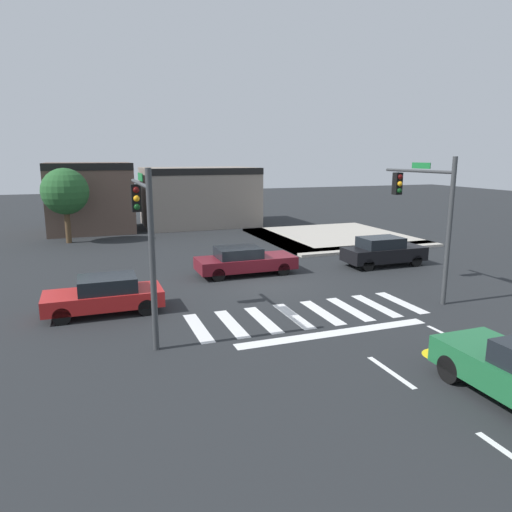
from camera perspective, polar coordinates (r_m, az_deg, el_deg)
ground_plane at (r=21.30m, az=0.92°, el=-3.35°), size 120.00×120.00×0.00m
crosswalk_near at (r=17.36m, az=6.28°, el=-7.01°), size 8.62×2.86×0.01m
lane_markings at (r=12.82m, az=25.59°, el=-15.31°), size 6.80×18.75×0.01m
bike_detector_marking at (r=14.88m, az=21.42°, el=-11.12°), size 1.02×1.02×0.01m
curb_corner_northeast at (r=33.17m, az=8.83°, el=2.20°), size 10.00×10.60×0.15m
storefront_row at (r=38.76m, az=-11.72°, el=7.06°), size 16.09×6.51×5.17m
traffic_signal_southwest at (r=15.22m, az=-13.45°, el=4.00°), size 0.32×4.47×5.33m
traffic_signal_southeast at (r=20.16m, az=19.75°, el=6.02°), size 0.32×4.19×5.63m
car_red at (r=18.04m, az=-17.86°, el=-4.50°), size 4.17×1.77×1.37m
car_maroon at (r=22.78m, az=-1.45°, el=-0.57°), size 4.77×1.87×1.36m
car_black at (r=25.46m, az=15.15°, el=0.55°), size 4.30×1.73×1.52m
roadside_tree at (r=33.28m, az=-22.14°, el=7.22°), size 3.02×3.02×4.91m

